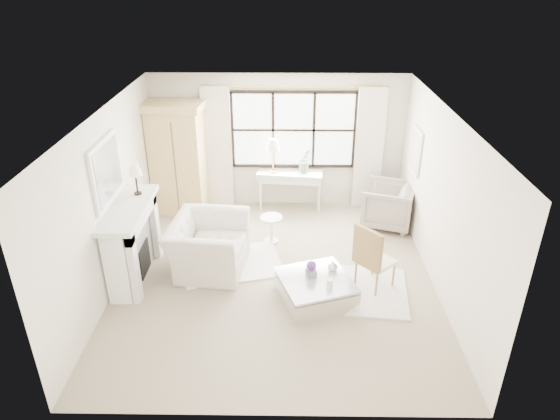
{
  "coord_description": "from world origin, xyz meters",
  "views": [
    {
      "loc": [
        0.16,
        -6.72,
        4.62
      ],
      "look_at": [
        0.07,
        0.2,
        1.11
      ],
      "focal_mm": 32.0,
      "sensor_mm": 36.0,
      "label": 1
    }
  ],
  "objects_px": {
    "armoire": "(178,158)",
    "coffee_table": "(315,290)",
    "club_armchair": "(208,245)",
    "console_table": "(290,190)"
  },
  "relations": [
    {
      "from": "coffee_table",
      "to": "console_table",
      "type": "bearing_deg",
      "value": 77.69
    },
    {
      "from": "console_table",
      "to": "coffee_table",
      "type": "xyz_separation_m",
      "value": [
        0.37,
        -3.11,
        -0.22
      ]
    },
    {
      "from": "armoire",
      "to": "coffee_table",
      "type": "bearing_deg",
      "value": -43.05
    },
    {
      "from": "armoire",
      "to": "console_table",
      "type": "distance_m",
      "value": 2.31
    },
    {
      "from": "armoire",
      "to": "coffee_table",
      "type": "distance_m",
      "value": 4.03
    },
    {
      "from": "armoire",
      "to": "coffee_table",
      "type": "relative_size",
      "value": 1.76
    },
    {
      "from": "armoire",
      "to": "club_armchair",
      "type": "bearing_deg",
      "value": -61.96
    },
    {
      "from": "armoire",
      "to": "coffee_table",
      "type": "height_order",
      "value": "armoire"
    },
    {
      "from": "console_table",
      "to": "club_armchair",
      "type": "relative_size",
      "value": 1.02
    },
    {
      "from": "armoire",
      "to": "club_armchair",
      "type": "xyz_separation_m",
      "value": [
        0.84,
        -2.1,
        -0.71
      ]
    }
  ]
}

